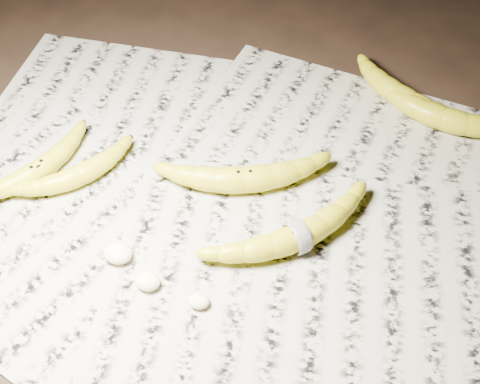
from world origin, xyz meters
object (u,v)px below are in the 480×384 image
(banana_left_b, at_px, (78,174))
(banana_center, at_px, (244,178))
(banana_upper_a, at_px, (444,117))
(banana_upper_b, at_px, (397,92))
(banana_taped, at_px, (298,235))
(banana_left_a, at_px, (37,169))

(banana_left_b, bearing_deg, banana_center, -36.65)
(banana_upper_a, xyz_separation_m, banana_upper_b, (-0.08, 0.04, -0.00))
(banana_taped, relative_size, banana_upper_b, 1.28)
(banana_left_b, bearing_deg, banana_taped, -54.07)
(banana_left_a, height_order, banana_left_b, same)
(banana_left_a, height_order, banana_upper_b, banana_upper_b)
(banana_upper_a, bearing_deg, banana_center, -129.91)
(banana_center, distance_m, banana_upper_b, 0.32)
(banana_upper_a, bearing_deg, banana_upper_b, 163.18)
(banana_left_b, distance_m, banana_upper_a, 0.58)
(banana_left_a, xyz_separation_m, banana_upper_a, (0.57, 0.28, 0.00))
(banana_left_b, height_order, banana_center, banana_center)
(banana_left_a, height_order, banana_upper_a, banana_upper_a)
(banana_taped, bearing_deg, banana_upper_b, 31.11)
(banana_left_a, relative_size, banana_upper_a, 0.93)
(banana_left_b, relative_size, banana_center, 0.75)
(banana_left_b, xyz_separation_m, banana_upper_a, (0.51, 0.27, 0.00))
(banana_taped, height_order, banana_upper_b, banana_taped)
(banana_center, height_order, banana_taped, banana_center)
(banana_left_b, distance_m, banana_center, 0.25)
(banana_upper_a, bearing_deg, banana_left_b, -140.53)
(banana_center, xyz_separation_m, banana_taped, (0.10, -0.08, -0.00))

